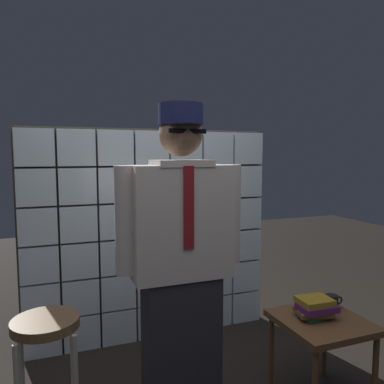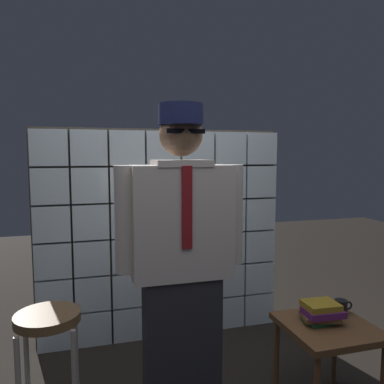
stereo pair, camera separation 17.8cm
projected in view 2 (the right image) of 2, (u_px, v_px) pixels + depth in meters
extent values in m
cube|color=silver|center=(56.00, 333.00, 3.02)|extent=(0.28, 0.08, 0.28)
cube|color=silver|center=(94.00, 328.00, 3.10)|extent=(0.28, 0.08, 0.28)
cube|color=silver|center=(130.00, 324.00, 3.18)|extent=(0.28, 0.08, 0.28)
cube|color=silver|center=(164.00, 319.00, 3.26)|extent=(0.28, 0.08, 0.28)
cube|color=silver|center=(197.00, 315.00, 3.34)|extent=(0.28, 0.08, 0.28)
cube|color=silver|center=(228.00, 312.00, 3.42)|extent=(0.28, 0.08, 0.28)
cube|color=silver|center=(258.00, 308.00, 3.50)|extent=(0.28, 0.08, 0.28)
cube|color=silver|center=(55.00, 297.00, 2.99)|extent=(0.28, 0.08, 0.28)
cube|color=silver|center=(93.00, 293.00, 3.07)|extent=(0.28, 0.08, 0.28)
cube|color=silver|center=(129.00, 290.00, 3.15)|extent=(0.28, 0.08, 0.28)
cube|color=silver|center=(164.00, 286.00, 3.23)|extent=(0.28, 0.08, 0.28)
cube|color=silver|center=(197.00, 283.00, 3.31)|extent=(0.28, 0.08, 0.28)
cube|color=silver|center=(228.00, 280.00, 3.39)|extent=(0.28, 0.08, 0.28)
cube|color=silver|center=(258.00, 277.00, 3.47)|extent=(0.28, 0.08, 0.28)
cube|color=silver|center=(53.00, 261.00, 2.96)|extent=(0.28, 0.08, 0.28)
cube|color=silver|center=(92.00, 258.00, 3.04)|extent=(0.28, 0.08, 0.28)
cube|color=silver|center=(129.00, 255.00, 3.12)|extent=(0.28, 0.08, 0.28)
cube|color=silver|center=(164.00, 253.00, 3.20)|extent=(0.28, 0.08, 0.28)
cube|color=silver|center=(197.00, 250.00, 3.28)|extent=(0.28, 0.08, 0.28)
cube|color=silver|center=(229.00, 248.00, 3.36)|extent=(0.28, 0.08, 0.28)
cube|color=silver|center=(259.00, 246.00, 3.44)|extent=(0.28, 0.08, 0.28)
cube|color=silver|center=(52.00, 224.00, 2.93)|extent=(0.28, 0.08, 0.28)
cube|color=silver|center=(91.00, 222.00, 3.01)|extent=(0.28, 0.08, 0.28)
cube|color=silver|center=(128.00, 220.00, 3.09)|extent=(0.28, 0.08, 0.28)
cube|color=silver|center=(163.00, 219.00, 3.17)|extent=(0.28, 0.08, 0.28)
cube|color=silver|center=(197.00, 217.00, 3.25)|extent=(0.28, 0.08, 0.28)
cube|color=silver|center=(229.00, 215.00, 3.33)|extent=(0.28, 0.08, 0.28)
cube|color=silver|center=(259.00, 214.00, 3.41)|extent=(0.28, 0.08, 0.28)
cube|color=silver|center=(50.00, 186.00, 2.90)|extent=(0.28, 0.08, 0.28)
cube|color=silver|center=(90.00, 185.00, 2.98)|extent=(0.28, 0.08, 0.28)
cube|color=silver|center=(128.00, 184.00, 3.06)|extent=(0.28, 0.08, 0.28)
cube|color=silver|center=(163.00, 184.00, 3.14)|extent=(0.28, 0.08, 0.28)
cube|color=silver|center=(197.00, 183.00, 3.22)|extent=(0.28, 0.08, 0.28)
cube|color=silver|center=(229.00, 182.00, 3.30)|extent=(0.28, 0.08, 0.28)
cube|color=silver|center=(260.00, 182.00, 3.38)|extent=(0.28, 0.08, 0.28)
cube|color=silver|center=(49.00, 148.00, 2.87)|extent=(0.28, 0.08, 0.28)
cube|color=silver|center=(89.00, 148.00, 2.95)|extent=(0.28, 0.08, 0.28)
cube|color=silver|center=(127.00, 148.00, 3.03)|extent=(0.28, 0.08, 0.28)
cube|color=silver|center=(163.00, 148.00, 3.11)|extent=(0.28, 0.08, 0.28)
cube|color=silver|center=(197.00, 148.00, 3.19)|extent=(0.28, 0.08, 0.28)
cube|color=silver|center=(230.00, 148.00, 3.27)|extent=(0.28, 0.08, 0.28)
cube|color=silver|center=(261.00, 149.00, 3.35)|extent=(0.28, 0.08, 0.28)
cube|color=#4C4438|center=(162.00, 235.00, 3.23)|extent=(2.10, 0.02, 1.80)
cube|color=#28282D|center=(182.00, 350.00, 2.16)|extent=(0.42, 0.22, 0.89)
cube|color=silver|center=(181.00, 221.00, 2.09)|extent=(0.55, 0.24, 0.63)
cube|color=maroon|center=(187.00, 208.00, 1.96)|extent=(0.06, 0.01, 0.44)
cube|color=silver|center=(181.00, 163.00, 2.05)|extent=(0.30, 0.25, 0.04)
sphere|color=#846047|center=(181.00, 134.00, 2.04)|extent=(0.24, 0.24, 0.24)
ellipsoid|color=black|center=(183.00, 142.00, 1.99)|extent=(0.16, 0.08, 0.11)
cube|color=black|center=(186.00, 131.00, 1.93)|extent=(0.20, 0.01, 0.02)
cylinder|color=#191E47|center=(185.00, 124.00, 1.95)|extent=(0.18, 0.18, 0.01)
cylinder|color=#191E47|center=(181.00, 114.00, 2.03)|extent=(0.24, 0.24, 0.11)
cylinder|color=silver|center=(233.00, 215.00, 2.17)|extent=(0.11, 0.11, 0.58)
cylinder|color=silver|center=(125.00, 220.00, 2.00)|extent=(0.11, 0.11, 0.58)
cylinder|color=brown|center=(47.00, 318.00, 1.98)|extent=(0.34, 0.34, 0.05)
cylinder|color=#A59E93|center=(27.00, 373.00, 2.11)|extent=(0.03, 0.03, 0.68)
cylinder|color=#A59E93|center=(76.00, 366.00, 2.18)|extent=(0.03, 0.03, 0.68)
cube|color=brown|center=(328.00, 327.00, 2.26)|extent=(0.52, 0.52, 0.04)
cylinder|color=brown|center=(276.00, 357.00, 2.44)|extent=(0.04, 0.04, 0.51)
cylinder|color=brown|center=(334.00, 348.00, 2.56)|extent=(0.04, 0.04, 0.51)
cube|color=#1E592D|center=(319.00, 321.00, 2.28)|extent=(0.18, 0.14, 0.02)
cube|color=brown|center=(319.00, 316.00, 2.28)|extent=(0.24, 0.20, 0.03)
cube|color=#591E66|center=(323.00, 312.00, 2.26)|extent=(0.24, 0.17, 0.04)
cube|color=olive|center=(321.00, 305.00, 2.27)|extent=(0.21, 0.17, 0.04)
cylinder|color=black|center=(341.00, 307.00, 2.39)|extent=(0.08, 0.08, 0.09)
torus|color=black|center=(348.00, 306.00, 2.41)|extent=(0.06, 0.01, 0.06)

